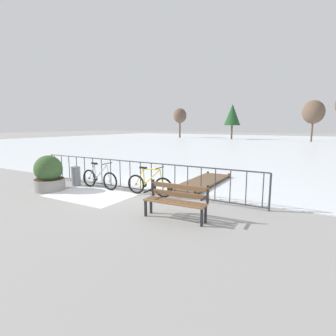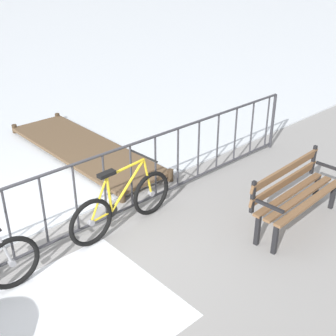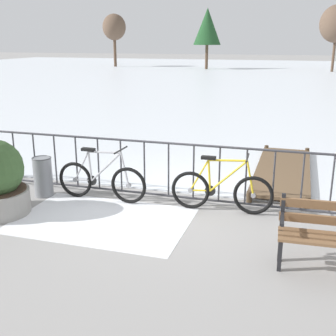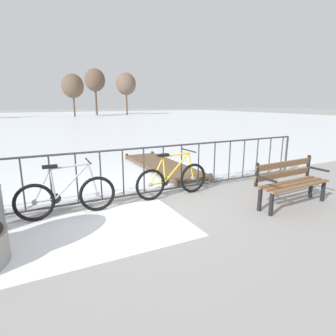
{
  "view_description": "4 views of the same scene",
  "coord_description": "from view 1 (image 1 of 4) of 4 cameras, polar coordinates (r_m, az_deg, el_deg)",
  "views": [
    {
      "loc": [
        5.59,
        -7.36,
        2.31
      ],
      "look_at": [
        1.25,
        0.15,
        0.91
      ],
      "focal_mm": 28.36,
      "sensor_mm": 36.0,
      "label": 1
    },
    {
      "loc": [
        -2.2,
        -4.43,
        3.5
      ],
      "look_at": [
        1.48,
        -0.4,
        0.73
      ],
      "focal_mm": 47.36,
      "sensor_mm": 36.0,
      "label": 2
    },
    {
      "loc": [
        1.92,
        -7.05,
        2.78
      ],
      "look_at": [
        -0.29,
        0.17,
        0.55
      ],
      "focal_mm": 46.45,
      "sensor_mm": 36.0,
      "label": 3
    },
    {
      "loc": [
        -1.9,
        -5.26,
        1.97
      ],
      "look_at": [
        0.64,
        -0.31,
        0.64
      ],
      "focal_mm": 29.64,
      "sensor_mm": 36.0,
      "label": 4
    }
  ],
  "objects": [
    {
      "name": "tree_west_mid",
      "position": [
        49.68,
        2.57,
        11.12
      ],
      "size": [
        2.42,
        2.42,
        5.37
      ],
      "color": "brown",
      "rests_on": "ground"
    },
    {
      "name": "ground_plane",
      "position": [
        9.53,
        -7.0,
        -4.91
      ],
      "size": [
        160.0,
        160.0,
        0.0
      ],
      "primitive_type": "plane",
      "color": "gray"
    },
    {
      "name": "bicycle_second",
      "position": [
        8.8,
        -4.06,
        -3.58
      ],
      "size": [
        1.71,
        0.52,
        0.97
      ],
      "color": "black",
      "rests_on": "ground"
    },
    {
      "name": "railing_fence",
      "position": [
        9.41,
        -7.06,
        -1.6
      ],
      "size": [
        9.06,
        0.06,
        1.07
      ],
      "color": "#38383D",
      "rests_on": "ground"
    },
    {
      "name": "snow_patch",
      "position": [
        9.29,
        -16.31,
        -5.56
      ],
      "size": [
        2.75,
        1.85,
        0.01
      ],
      "primitive_type": "cube",
      "color": "white",
      "rests_on": "ground"
    },
    {
      "name": "park_bench",
      "position": [
        6.64,
        1.81,
        -6.53
      ],
      "size": [
        1.62,
        0.55,
        0.89
      ],
      "color": "brown",
      "rests_on": "ground"
    },
    {
      "name": "planter_with_shrub",
      "position": [
        10.39,
        -24.25,
        -1.23
      ],
      "size": [
        1.07,
        1.07,
        1.25
      ],
      "color": "gray",
      "rests_on": "ground"
    },
    {
      "name": "bicycle_near_railing",
      "position": [
        10.07,
        -14.54,
        -2.22
      ],
      "size": [
        1.71,
        0.52,
        0.97
      ],
      "color": "black",
      "rests_on": "ground"
    },
    {
      "name": "trash_bin",
      "position": [
        10.81,
        -19.18,
        -1.65
      ],
      "size": [
        0.35,
        0.35,
        0.73
      ],
      "color": "gray",
      "rests_on": "ground"
    },
    {
      "name": "tree_far_east",
      "position": [
        42.49,
        28.8,
        10.47
      ],
      "size": [
        2.9,
        2.9,
        5.7
      ],
      "color": "brown",
      "rests_on": "ground"
    },
    {
      "name": "frozen_pond",
      "position": [
        36.27,
        21.15,
        4.95
      ],
      "size": [
        80.0,
        56.0,
        0.03
      ],
      "primitive_type": "cube",
      "color": "silver",
      "rests_on": "ground"
    },
    {
      "name": "tree_far_west",
      "position": [
        44.8,
        13.66,
        11.05
      ],
      "size": [
        2.63,
        2.63,
        5.67
      ],
      "color": "brown",
      "rests_on": "ground"
    },
    {
      "name": "wooden_dock",
      "position": [
        10.49,
        7.41,
        -2.94
      ],
      "size": [
        1.1,
        3.74,
        0.2
      ],
      "color": "brown",
      "rests_on": "ground"
    }
  ]
}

